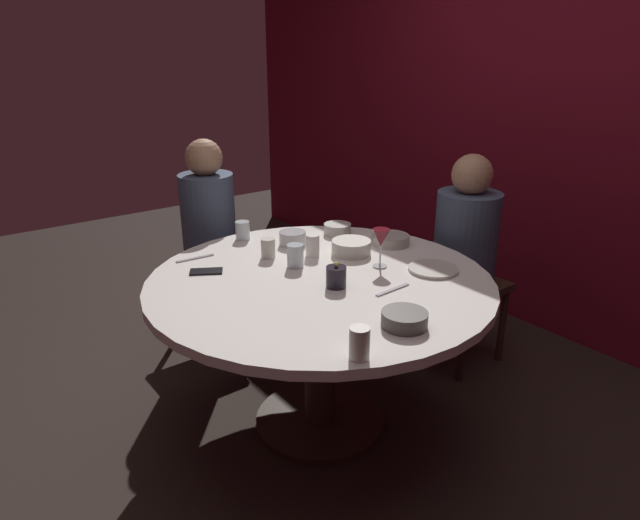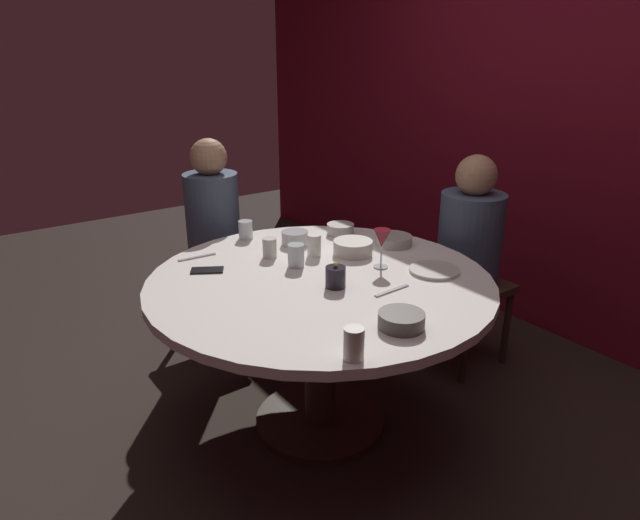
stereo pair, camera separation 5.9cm
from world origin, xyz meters
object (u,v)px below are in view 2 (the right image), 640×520
Objects in this scene: bowl_small_white at (353,247)px; cup_near_candle at (245,230)px; dinner_plate at (434,270)px; candle_holder at (336,277)px; dining_table at (320,306)px; cup_by_right_diner at (314,245)px; cup_by_left_diner at (296,255)px; cell_phone at (207,270)px; seated_diner_back at (470,239)px; bowl_sauce_side at (401,320)px; bowl_serving_large at (295,238)px; cup_center_front at (270,248)px; bowl_salad_center at (340,229)px; bowl_rice_portion at (393,240)px; wine_glass at (382,240)px; cup_far_edge at (354,344)px; seated_diner_left at (213,221)px.

bowl_small_white is 2.01× the size of cup_near_candle.
candle_holder is at bearing -105.39° from dinner_plate.
cup_by_right_diner reaches higher than dining_table.
cup_by_left_diner is 1.01× the size of cup_by_right_diner.
candle_holder reaches higher than cup_by_right_diner.
cup_near_candle reaches higher than cell_phone.
seated_diner_back is 1.14m from bowl_sauce_side.
cell_phone is 0.51m from bowl_serving_large.
cup_by_right_diner reaches higher than cup_center_front.
cup_by_right_diner is 1.12× the size of cup_center_front.
dining_table is 10.49× the size of cell_phone.
cup_by_right_diner reaches higher than bowl_serving_large.
cup_center_front reaches higher than dinner_plate.
cup_near_candle is (-0.88, -0.44, 0.04)m from dinner_plate.
cup_by_right_diner reaches higher than cup_near_candle.
candle_holder is 0.46m from cup_center_front.
bowl_salad_center reaches higher than cell_phone.
cup_by_right_diner reaches higher than bowl_salad_center.
bowl_salad_center is at bearing 61.77° from cup_near_candle.
candle_holder reaches higher than cup_by_left_diner.
bowl_rice_portion is (-0.12, -0.43, 0.04)m from seated_diner_back.
dinner_plate is at bearing 32.97° from cup_by_right_diner.
bowl_salad_center is at bearing 88.93° from bowl_serving_large.
wine_glass is at bearing 100.09° from candle_holder.
cell_phone is 0.95m from cup_far_edge.
wine_glass is at bearing -138.77° from dinner_plate.
bowl_serving_large is at bearing 168.92° from bowl_sauce_side.
seated_diner_back is 12.53× the size of cup_near_candle.
dining_table is 13.67× the size of cup_far_edge.
wine_glass is at bearing 77.39° from dining_table.
seated_diner_left is 8.55× the size of cell_phone.
seated_diner_left reaches higher than seated_diner_back.
bowl_serving_large is at bearing 111.98° from cup_center_front.
bowl_rice_portion is (-0.37, 0.10, 0.02)m from dinner_plate.
dinner_plate is at bearing 24.47° from seated_diner_back.
cup_far_edge is at bearing -39.08° from bowl_small_white.
seated_diner_back is at bearing 62.99° from bowl_serving_large.
bowl_rice_portion is at bearing 130.57° from cup_far_edge.
bowl_sauce_side is 1.59× the size of cup_by_right_diner.
wine_glass is 1.69× the size of cup_by_left_diner.
cup_center_front is (-0.20, -0.34, 0.01)m from bowl_small_white.
bowl_rice_portion is at bearing 127.00° from wine_glass.
bowl_sauce_side is (0.67, -0.33, -0.01)m from bowl_small_white.
cup_by_right_diner is at bearing -4.71° from bowl_serving_large.
cell_phone is 0.92m from bowl_rice_portion.
bowl_rice_portion is at bearing -73.31° from cell_phone.
seated_diner_back is 8.77× the size of bowl_serving_large.
bowl_serving_large is 0.71× the size of bowl_small_white.
bowl_serving_large is at bearing 155.85° from cup_far_edge.
bowl_serving_large is at bearing -27.01° from seated_diner_back.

